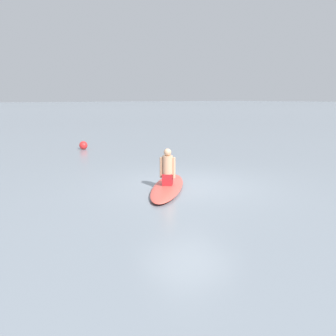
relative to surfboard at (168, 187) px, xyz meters
name	(u,v)px	position (x,y,z in m)	size (l,w,h in m)	color
ground_plane	(189,185)	(-0.04, 0.79, -0.07)	(400.00, 400.00, 0.00)	gray
surfboard	(168,187)	(0.00, 0.00, 0.00)	(3.39, 0.79, 0.14)	#D84C3F
person_paddler	(168,168)	(0.00, 0.00, 0.52)	(0.43, 0.42, 1.00)	#A51E23
buoy_marker	(83,145)	(-8.91, 1.24, 0.13)	(0.40, 0.40, 0.40)	red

